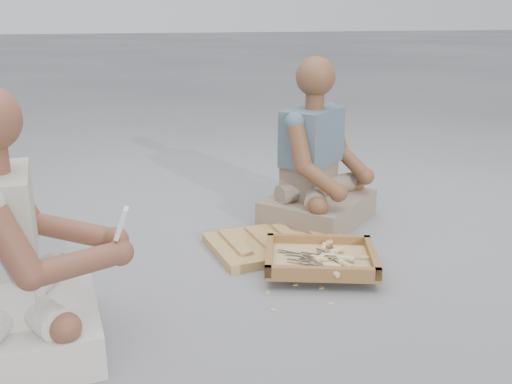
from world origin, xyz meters
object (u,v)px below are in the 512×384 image
object	(u,v)px
carved_panel	(278,243)
craftsman	(19,265)
tool_tray	(320,259)
companion	(317,169)

from	to	relation	value
carved_panel	craftsman	xyz separation A→B (m)	(-1.01, -0.56, 0.26)
carved_panel	craftsman	bearing A→B (deg)	-150.94
tool_tray	carved_panel	bearing A→B (deg)	106.19
tool_tray	craftsman	distance (m)	1.15
tool_tray	craftsman	size ratio (longest dim) A/B	0.64
craftsman	companion	world-z (taller)	craftsman
craftsman	companion	size ratio (longest dim) A/B	1.01
tool_tray	craftsman	bearing A→B (deg)	-166.61
craftsman	companion	distance (m)	1.54
companion	tool_tray	bearing A→B (deg)	28.81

